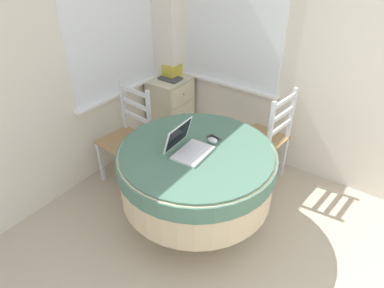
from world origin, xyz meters
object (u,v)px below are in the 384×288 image
(round_dining_table, at_px, (196,170))
(dining_chair_near_right_window, at_px, (266,139))
(computer_mouse, at_px, (213,140))
(dining_chair_near_back_window, at_px, (128,138))
(storage_box, at_px, (172,71))
(book_on_cabinet, at_px, (170,78))
(laptop, at_px, (188,147))
(corner_cabinet, at_px, (171,109))
(cell_phone, at_px, (214,138))

(round_dining_table, distance_m, dining_chair_near_right_window, 0.93)
(computer_mouse, relative_size, dining_chair_near_back_window, 0.09)
(round_dining_table, distance_m, storage_box, 1.51)
(computer_mouse, bearing_deg, book_on_cabinet, 52.81)
(round_dining_table, relative_size, dining_chair_near_right_window, 1.27)
(laptop, relative_size, corner_cabinet, 0.42)
(computer_mouse, xyz_separation_m, dining_chair_near_right_window, (0.74, -0.15, -0.32))
(cell_phone, bearing_deg, book_on_cabinet, 54.21)
(computer_mouse, height_order, dining_chair_near_right_window, dining_chair_near_right_window)
(dining_chair_near_right_window, bearing_deg, cell_phone, 165.39)
(round_dining_table, relative_size, laptop, 3.89)
(cell_phone, relative_size, storage_box, 0.65)
(laptop, xyz_separation_m, dining_chair_near_right_window, (0.96, -0.24, -0.35))
(laptop, relative_size, cell_phone, 2.67)
(cell_phone, relative_size, dining_chair_near_right_window, 0.12)
(computer_mouse, relative_size, book_on_cabinet, 0.37)
(round_dining_table, distance_m, computer_mouse, 0.27)
(computer_mouse, relative_size, cell_phone, 0.72)
(storage_box, bearing_deg, corner_cabinet, -172.39)
(laptop, xyz_separation_m, storage_box, (1.11, 1.02, 0.03))
(laptop, height_order, dining_chair_near_right_window, laptop)
(storage_box, bearing_deg, dining_chair_near_right_window, -96.67)
(computer_mouse, distance_m, book_on_cabinet, 1.35)
(round_dining_table, height_order, laptop, laptop)
(laptop, height_order, computer_mouse, laptop)
(storage_box, bearing_deg, dining_chair_near_back_window, -170.66)
(round_dining_table, xyz_separation_m, cell_phone, (0.22, -0.02, 0.19))
(round_dining_table, bearing_deg, book_on_cabinet, 46.57)
(laptop, relative_size, computer_mouse, 3.68)
(computer_mouse, distance_m, dining_chair_near_back_window, 1.01)
(laptop, height_order, dining_chair_near_back_window, laptop)
(round_dining_table, xyz_separation_m, laptop, (-0.06, 0.04, 0.24))
(cell_phone, bearing_deg, storage_box, 52.42)
(computer_mouse, height_order, storage_box, storage_box)
(computer_mouse, bearing_deg, storage_box, 51.17)
(corner_cabinet, distance_m, storage_box, 0.46)
(round_dining_table, height_order, book_on_cabinet, book_on_cabinet)
(computer_mouse, bearing_deg, cell_phone, 23.99)
(round_dining_table, xyz_separation_m, corner_cabinet, (1.00, 1.05, -0.19))
(dining_chair_near_back_window, bearing_deg, book_on_cabinet, 7.97)
(dining_chair_near_right_window, bearing_deg, laptop, 166.00)
(cell_phone, xyz_separation_m, book_on_cabinet, (0.75, 1.05, 0.01))
(round_dining_table, relative_size, corner_cabinet, 1.63)
(dining_chair_near_right_window, bearing_deg, storage_box, 83.33)
(laptop, xyz_separation_m, corner_cabinet, (1.05, 1.01, -0.43))
(dining_chair_near_back_window, xyz_separation_m, storage_box, (0.91, 0.15, 0.37))
(laptop, bearing_deg, storage_box, 42.61)
(computer_mouse, xyz_separation_m, storage_box, (0.89, 1.10, 0.05))
(dining_chair_near_right_window, bearing_deg, book_on_cabinet, 86.68)
(cell_phone, distance_m, dining_chair_near_back_window, 0.98)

